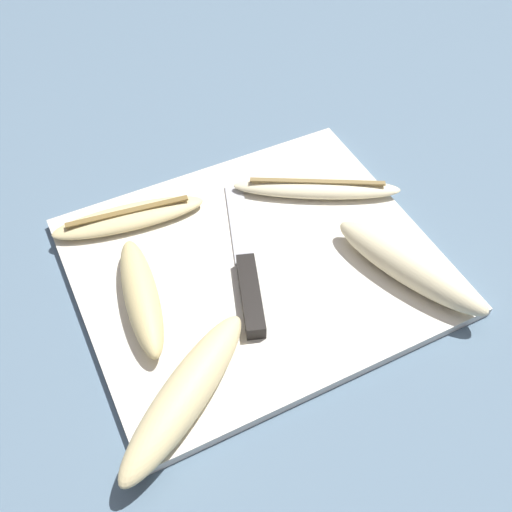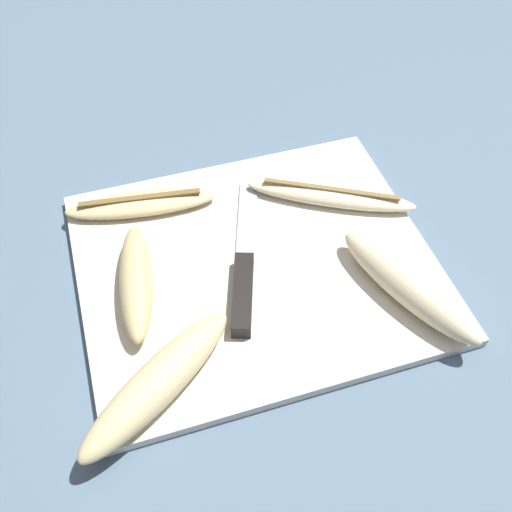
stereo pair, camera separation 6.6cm
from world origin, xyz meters
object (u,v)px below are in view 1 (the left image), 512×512
at_px(banana_mellow_near, 129,217).
at_px(banana_ripe_center, 185,394).
at_px(banana_pale_long, 410,266).
at_px(banana_spotted_left, 143,299).
at_px(banana_bright_far, 317,188).
at_px(knife, 248,280).

xyz_separation_m(banana_mellow_near, banana_ripe_center, (-0.03, -0.24, 0.01)).
relative_size(banana_pale_long, banana_mellow_near, 1.02).
bearing_deg(banana_pale_long, banana_spotted_left, 162.06).
bearing_deg(banana_ripe_center, banana_spotted_left, 89.36).
relative_size(banana_ripe_center, banana_spotted_left, 1.15).
bearing_deg(banana_bright_far, banana_spotted_left, -164.46).
distance_m(banana_pale_long, banana_spotted_left, 0.28).
distance_m(banana_pale_long, banana_bright_far, 0.16).
relative_size(banana_pale_long, banana_bright_far, 0.96).
height_order(banana_pale_long, banana_bright_far, banana_pale_long).
bearing_deg(knife, banana_pale_long, -3.99).
bearing_deg(banana_mellow_near, banana_pale_long, -40.81).
xyz_separation_m(banana_pale_long, banana_ripe_center, (-0.27, -0.03, -0.00)).
relative_size(knife, banana_bright_far, 1.12).
distance_m(knife, banana_pale_long, 0.17).
bearing_deg(banana_ripe_center, banana_pale_long, 6.61).
height_order(banana_bright_far, banana_mellow_near, banana_bright_far).
bearing_deg(banana_spotted_left, banana_pale_long, -17.94).
relative_size(knife, banana_pale_long, 1.17).
bearing_deg(banana_bright_far, knife, -146.97).
height_order(banana_ripe_center, banana_spotted_left, banana_ripe_center).
height_order(knife, banana_mellow_near, banana_mellow_near).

